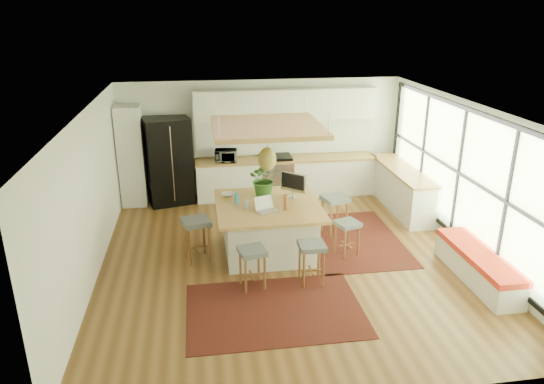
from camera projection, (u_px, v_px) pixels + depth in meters
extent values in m
plane|color=brown|center=(287.00, 258.00, 8.99)|extent=(7.00, 7.00, 0.00)
plane|color=white|center=(289.00, 109.00, 8.05)|extent=(7.00, 7.00, 0.00)
plane|color=white|center=(261.00, 138.00, 11.77)|extent=(6.50, 0.00, 6.50)
plane|color=white|center=(348.00, 299.00, 5.27)|extent=(6.50, 0.00, 6.50)
plane|color=white|center=(89.00, 198.00, 8.06)|extent=(0.00, 7.00, 7.00)
plane|color=white|center=(467.00, 178.00, 8.97)|extent=(0.00, 7.00, 7.00)
cube|color=silver|center=(132.00, 156.00, 11.13)|extent=(0.55, 0.60, 2.25)
cube|color=silver|center=(286.00, 178.00, 11.86)|extent=(4.20, 0.60, 0.88)
cube|color=#A4773A|center=(287.00, 159.00, 11.70)|extent=(4.24, 0.64, 0.05)
cube|color=white|center=(285.00, 137.00, 11.82)|extent=(4.20, 0.02, 0.80)
cube|color=silver|center=(286.00, 105.00, 11.40)|extent=(4.20, 0.34, 0.70)
cube|color=silver|center=(402.00, 189.00, 11.10)|extent=(0.60, 2.50, 0.88)
cube|color=#A4773A|center=(403.00, 170.00, 10.94)|extent=(0.64, 2.54, 0.05)
cube|color=black|center=(275.00, 310.00, 7.45)|extent=(2.60, 1.80, 0.01)
cube|color=black|center=(352.00, 239.00, 9.71)|extent=(1.80, 2.60, 0.01)
imported|color=#A5A5AA|center=(226.00, 154.00, 11.39)|extent=(0.52, 0.33, 0.33)
imported|color=#1E4C19|center=(265.00, 182.00, 9.28)|extent=(0.62, 0.69, 0.51)
imported|color=white|center=(228.00, 195.00, 9.31)|extent=(0.26, 0.26, 0.06)
cylinder|color=#319BC5|center=(237.00, 199.00, 8.92)|extent=(0.07, 0.07, 0.19)
cylinder|color=silver|center=(247.00, 204.00, 8.71)|extent=(0.07, 0.07, 0.19)
cylinder|color=brown|center=(285.00, 205.00, 8.66)|extent=(0.07, 0.07, 0.19)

